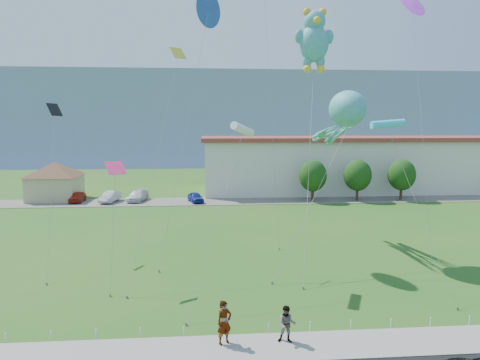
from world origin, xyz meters
name	(u,v)px	position (x,y,z in m)	size (l,w,h in m)	color
ground	(284,320)	(0.00, 0.00, 0.00)	(160.00, 160.00, 0.00)	#215919
sidewalk	(296,347)	(0.00, -2.75, 0.05)	(80.00, 2.50, 0.10)	gray
parking_strip	(236,201)	(0.00, 35.00, 0.03)	(70.00, 6.00, 0.06)	#59544C
hill_ridge	(217,118)	(0.00, 120.00, 12.50)	(160.00, 50.00, 25.00)	#748AA1
pavilion	(55,177)	(-24.00, 38.00, 3.02)	(9.20, 9.20, 5.00)	tan
warehouse	(398,163)	(26.00, 44.00, 4.12)	(61.00, 15.00, 8.20)	beige
rope_fence	(289,327)	(0.00, -1.30, 0.25)	(26.05, 0.05, 0.50)	white
tree_near	(313,176)	(10.00, 34.00, 3.39)	(3.60, 3.60, 5.47)	#3F2B19
tree_mid	(358,175)	(16.00, 34.00, 3.39)	(3.60, 3.60, 5.47)	#3F2B19
tree_far	(402,175)	(22.00, 34.00, 3.39)	(3.60, 3.60, 5.47)	#3F2B19
pedestrian_left	(224,323)	(-3.14, -2.31, 1.09)	(0.72, 0.47, 1.97)	gray
pedestrian_right	(287,324)	(-0.33, -2.40, 0.94)	(0.82, 0.64, 1.68)	gray
parked_car_red	(77,197)	(-20.53, 35.76, 0.72)	(1.56, 3.87, 1.32)	#B62816
parked_car_silver	(110,197)	(-16.25, 35.25, 0.76)	(1.48, 4.25, 1.40)	#B6B5BC
parked_car_white	(138,196)	(-12.84, 35.91, 0.75)	(1.92, 4.73, 1.37)	silver
parked_car_blue	(196,197)	(-5.26, 34.40, 0.69)	(1.48, 3.69, 1.26)	navy
octopus_kite	(342,119)	(6.47, 11.62, 10.35)	(7.68, 11.82, 12.36)	teal
teddy_bear_kite	(314,39)	(4.68, 13.64, 16.58)	(4.40, 10.71, 18.92)	teal
small_kite_cyan	(388,125)	(7.62, 5.99, 9.82)	(2.15, 6.79, 10.34)	#36C9F3
small_kite_purple	(413,10)	(12.90, 14.20, 19.04)	(1.92, 7.52, 20.24)	#C438E2
small_kite_yellow	(172,80)	(-6.19, 10.73, 13.00)	(3.32, 9.16, 15.49)	yellow
small_kite_white	(242,131)	(-1.61, 6.30, 9.48)	(3.66, 7.76, 10.01)	white
small_kite_black	(54,127)	(-15.25, 12.93, 9.72)	(2.34, 8.62, 11.47)	black
small_kite_blue	(207,16)	(-3.69, 13.26, 18.04)	(4.47, 6.37, 19.19)	blue
small_kite_pink	(115,178)	(-9.42, 5.95, 6.61)	(1.29, 3.10, 7.67)	#FB377A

